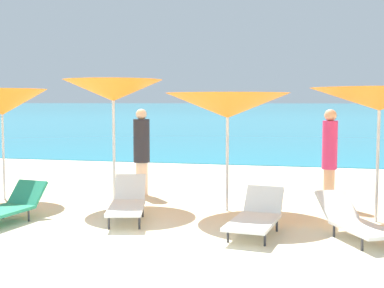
{
  "coord_description": "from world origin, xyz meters",
  "views": [
    {
      "loc": [
        2.56,
        -5.62,
        1.98
      ],
      "look_at": [
        0.43,
        3.53,
        1.2
      ],
      "focal_mm": 48.31,
      "sensor_mm": 36.0,
      "label": 1
    }
  ],
  "objects_px": {
    "lounge_chair_3": "(5,207)",
    "umbrella_3": "(113,91)",
    "beachgoer_0": "(330,153)",
    "beachgoer_1": "(142,150)",
    "umbrella_2": "(2,102)",
    "lounge_chair_1": "(128,202)",
    "umbrella_4": "(228,106)",
    "umbrella_5": "(379,99)",
    "lounge_chair_5": "(354,220)",
    "lounge_chair_7": "(256,216)"
  },
  "relations": [
    {
      "from": "umbrella_3",
      "to": "lounge_chair_7",
      "type": "bearing_deg",
      "value": -30.6
    },
    {
      "from": "umbrella_3",
      "to": "beachgoer_0",
      "type": "bearing_deg",
      "value": 9.66
    },
    {
      "from": "umbrella_3",
      "to": "beachgoer_1",
      "type": "relative_size",
      "value": 1.31
    },
    {
      "from": "beachgoer_0",
      "to": "beachgoer_1",
      "type": "distance_m",
      "value": 3.83
    },
    {
      "from": "umbrella_2",
      "to": "lounge_chair_7",
      "type": "height_order",
      "value": "umbrella_2"
    },
    {
      "from": "lounge_chair_7",
      "to": "beachgoer_0",
      "type": "distance_m",
      "value": 2.77
    },
    {
      "from": "lounge_chair_5",
      "to": "beachgoer_0",
      "type": "xyz_separation_m",
      "value": [
        -0.29,
        2.36,
        0.73
      ]
    },
    {
      "from": "lounge_chair_1",
      "to": "beachgoer_0",
      "type": "relative_size",
      "value": 0.91
    },
    {
      "from": "umbrella_2",
      "to": "beachgoer_1",
      "type": "bearing_deg",
      "value": 22.48
    },
    {
      "from": "lounge_chair_5",
      "to": "beachgoer_0",
      "type": "relative_size",
      "value": 0.86
    },
    {
      "from": "umbrella_2",
      "to": "lounge_chair_1",
      "type": "height_order",
      "value": "umbrella_2"
    },
    {
      "from": "umbrella_2",
      "to": "lounge_chair_1",
      "type": "xyz_separation_m",
      "value": [
        3.09,
        -1.21,
        -1.65
      ]
    },
    {
      "from": "lounge_chair_7",
      "to": "lounge_chair_5",
      "type": "bearing_deg",
      "value": 9.78
    },
    {
      "from": "umbrella_4",
      "to": "beachgoer_0",
      "type": "xyz_separation_m",
      "value": [
        1.81,
        0.88,
        -0.9
      ]
    },
    {
      "from": "umbrella_4",
      "to": "lounge_chair_3",
      "type": "distance_m",
      "value": 4.13
    },
    {
      "from": "lounge_chair_1",
      "to": "beachgoer_0",
      "type": "bearing_deg",
      "value": 16.25
    },
    {
      "from": "umbrella_3",
      "to": "lounge_chair_1",
      "type": "distance_m",
      "value": 2.41
    },
    {
      "from": "lounge_chair_1",
      "to": "lounge_chair_3",
      "type": "bearing_deg",
      "value": -176.11
    },
    {
      "from": "beachgoer_1",
      "to": "lounge_chair_1",
      "type": "bearing_deg",
      "value": 0.72
    },
    {
      "from": "umbrella_2",
      "to": "lounge_chair_3",
      "type": "distance_m",
      "value": 2.79
    },
    {
      "from": "beachgoer_1",
      "to": "lounge_chair_5",
      "type": "bearing_deg",
      "value": 45.35
    },
    {
      "from": "umbrella_4",
      "to": "lounge_chair_7",
      "type": "distance_m",
      "value": 2.35
    },
    {
      "from": "lounge_chair_1",
      "to": "beachgoer_0",
      "type": "height_order",
      "value": "beachgoer_0"
    },
    {
      "from": "umbrella_3",
      "to": "lounge_chair_3",
      "type": "xyz_separation_m",
      "value": [
        -1.11,
        -1.96,
        -1.91
      ]
    },
    {
      "from": "lounge_chair_3",
      "to": "umbrella_4",
      "type": "bearing_deg",
      "value": 36.29
    },
    {
      "from": "beachgoer_1",
      "to": "beachgoer_0",
      "type": "bearing_deg",
      "value": 74.03
    },
    {
      "from": "umbrella_4",
      "to": "beachgoer_0",
      "type": "bearing_deg",
      "value": 25.88
    },
    {
      "from": "umbrella_2",
      "to": "umbrella_5",
      "type": "relative_size",
      "value": 0.98
    },
    {
      "from": "beachgoer_0",
      "to": "lounge_chair_5",
      "type": "bearing_deg",
      "value": -93.51
    },
    {
      "from": "lounge_chair_1",
      "to": "lounge_chair_7",
      "type": "bearing_deg",
      "value": -25.92
    },
    {
      "from": "lounge_chair_3",
      "to": "umbrella_3",
      "type": "bearing_deg",
      "value": 68.93
    },
    {
      "from": "umbrella_2",
      "to": "beachgoer_0",
      "type": "xyz_separation_m",
      "value": [
        6.39,
        0.8,
        -0.96
      ]
    },
    {
      "from": "umbrella_5",
      "to": "beachgoer_0",
      "type": "height_order",
      "value": "umbrella_5"
    },
    {
      "from": "umbrella_5",
      "to": "beachgoer_0",
      "type": "bearing_deg",
      "value": 121.44
    },
    {
      "from": "umbrella_4",
      "to": "umbrella_2",
      "type": "bearing_deg",
      "value": 179.06
    },
    {
      "from": "umbrella_2",
      "to": "beachgoer_0",
      "type": "distance_m",
      "value": 6.51
    },
    {
      "from": "umbrella_4",
      "to": "umbrella_5",
      "type": "relative_size",
      "value": 0.98
    },
    {
      "from": "lounge_chair_1",
      "to": "lounge_chair_3",
      "type": "height_order",
      "value": "lounge_chair_1"
    },
    {
      "from": "lounge_chair_5",
      "to": "umbrella_5",
      "type": "bearing_deg",
      "value": 42.2
    },
    {
      "from": "lounge_chair_1",
      "to": "lounge_chair_3",
      "type": "distance_m",
      "value": 1.97
    },
    {
      "from": "lounge_chair_1",
      "to": "beachgoer_0",
      "type": "distance_m",
      "value": 3.93
    },
    {
      "from": "umbrella_3",
      "to": "lounge_chair_7",
      "type": "xyz_separation_m",
      "value": [
        2.94,
        -1.74,
        -1.91
      ]
    },
    {
      "from": "umbrella_4",
      "to": "lounge_chair_1",
      "type": "height_order",
      "value": "umbrella_4"
    },
    {
      "from": "umbrella_2",
      "to": "beachgoer_0",
      "type": "height_order",
      "value": "umbrella_2"
    },
    {
      "from": "beachgoer_1",
      "to": "lounge_chair_3",
      "type": "bearing_deg",
      "value": -36.97
    },
    {
      "from": "umbrella_4",
      "to": "lounge_chair_1",
      "type": "distance_m",
      "value": 2.46
    },
    {
      "from": "umbrella_5",
      "to": "lounge_chair_3",
      "type": "distance_m",
      "value": 6.32
    },
    {
      "from": "lounge_chair_5",
      "to": "lounge_chair_3",
      "type": "bearing_deg",
      "value": 155.46
    },
    {
      "from": "umbrella_5",
      "to": "umbrella_4",
      "type": "bearing_deg",
      "value": 173.21
    },
    {
      "from": "umbrella_3",
      "to": "umbrella_5",
      "type": "distance_m",
      "value": 4.81
    }
  ]
}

